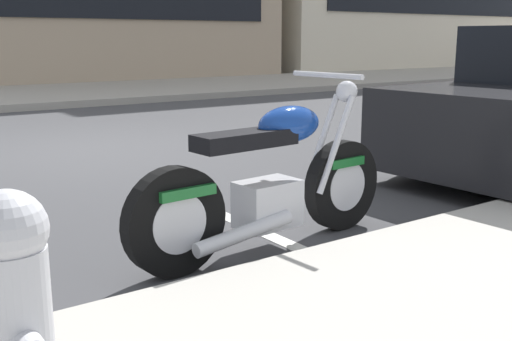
% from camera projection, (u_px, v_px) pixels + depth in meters
% --- Properties ---
extents(ground_plane, '(260.00, 260.00, 0.00)m').
position_uv_depth(ground_plane, '(76.00, 151.00, 7.38)').
color(ground_plane, '#3D3D3F').
extents(sidewalk_far_curb, '(120.00, 5.00, 0.14)m').
position_uv_depth(sidewalk_far_curb, '(367.00, 78.00, 19.70)').
color(sidewalk_far_curb, gray).
rests_on(sidewalk_far_curb, ground).
extents(parking_stall_stripe, '(0.12, 2.20, 0.01)m').
position_uv_depth(parking_stall_stripe, '(264.00, 233.00, 4.26)').
color(parking_stall_stripe, silver).
rests_on(parking_stall_stripe, ground).
extents(parked_motorcycle, '(2.03, 0.62, 1.12)m').
position_uv_depth(parked_motorcycle, '(271.00, 184.00, 3.87)').
color(parked_motorcycle, black).
rests_on(parked_motorcycle, ground).
extents(fire_hydrant, '(0.24, 0.36, 0.78)m').
position_uv_depth(fire_hydrant, '(14.00, 307.00, 1.83)').
color(fire_hydrant, '#B7B7BC').
rests_on(fire_hydrant, sidewalk_near_curb).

